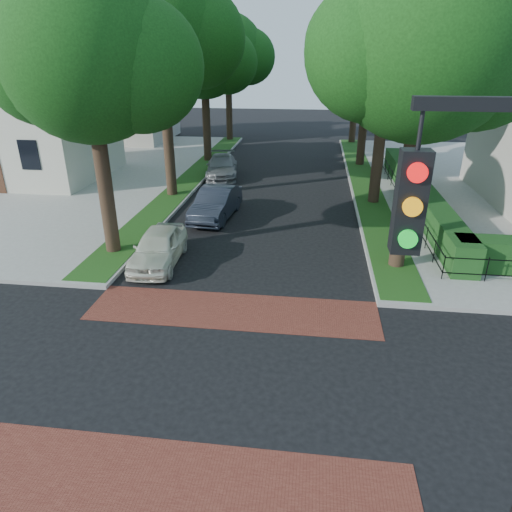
{
  "coord_description": "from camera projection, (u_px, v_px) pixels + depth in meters",
  "views": [
    {
      "loc": [
        2.28,
        -8.91,
        7.34
      ],
      "look_at": [
        0.64,
        3.9,
        1.6
      ],
      "focal_mm": 32.0,
      "sensor_mm": 36.0,
      "label": 1
    }
  ],
  "objects": [
    {
      "name": "tree_right_far",
      "position": [
        370.0,
        61.0,
        29.82
      ],
      "size": [
        7.25,
        6.23,
        9.74
      ],
      "color": "black",
      "rests_on": "sidewalk_ne"
    },
    {
      "name": "crosswalk_far",
      "position": [
        233.0,
        311.0,
        14.22
      ],
      "size": [
        9.0,
        2.2,
        0.01
      ],
      "primitive_type": "cube",
      "color": "maroon",
      "rests_on": "ground"
    },
    {
      "name": "tree_left_near",
      "position": [
        93.0,
        56.0,
        15.55
      ],
      "size": [
        7.5,
        6.45,
        10.2
      ],
      "color": "black",
      "rests_on": "sidewalk_nw"
    },
    {
      "name": "tree_left_mid",
      "position": [
        164.0,
        31.0,
        22.37
      ],
      "size": [
        8.0,
        6.88,
        11.48
      ],
      "color": "black",
      "rests_on": "sidewalk_nw"
    },
    {
      "name": "fence_main_road",
      "position": [
        401.0,
        194.0,
        23.88
      ],
      "size": [
        0.06,
        18.0,
        0.9
      ],
      "primitive_type": null,
      "color": "black",
      "rests_on": "sidewalk_ne"
    },
    {
      "name": "parked_car_middle",
      "position": [
        216.0,
        203.0,
        21.98
      ],
      "size": [
        1.93,
        4.55,
        1.46
      ],
      "primitive_type": "imported",
      "rotation": [
        0.0,
        0.0,
        -0.09
      ],
      "color": "#1F252F",
      "rests_on": "ground"
    },
    {
      "name": "tree_right_back",
      "position": [
        360.0,
        55.0,
        37.84
      ],
      "size": [
        7.5,
        6.45,
        10.2
      ],
      "color": "black",
      "rests_on": "sidewalk_ne"
    },
    {
      "name": "grass_strip_nw",
      "position": [
        193.0,
        176.0,
        29.19
      ],
      "size": [
        1.6,
        29.8,
        0.02
      ],
      "primitive_type": "cube",
      "color": "#184413",
      "rests_on": "sidewalk_nw"
    },
    {
      "name": "tree_right_near",
      "position": [
        428.0,
        44.0,
        14.13
      ],
      "size": [
        7.75,
        6.67,
        10.66
      ],
      "color": "black",
      "rests_on": "sidewalk_ne"
    },
    {
      "name": "crosswalk_near",
      "position": [
        173.0,
        488.0,
        8.42
      ],
      "size": [
        9.0,
        2.2,
        0.01
      ],
      "primitive_type": "cube",
      "color": "maroon",
      "rests_on": "ground"
    },
    {
      "name": "tree_left_far",
      "position": [
        206.0,
        57.0,
        31.0
      ],
      "size": [
        7.0,
        6.02,
        9.86
      ],
      "color": "black",
      "rests_on": "sidewalk_nw"
    },
    {
      "name": "parked_car_front",
      "position": [
        158.0,
        247.0,
        17.15
      ],
      "size": [
        1.81,
        4.06,
        1.35
      ],
      "primitive_type": "imported",
      "rotation": [
        0.0,
        0.0,
        0.05
      ],
      "color": "silver",
      "rests_on": "ground"
    },
    {
      "name": "parked_car_rear",
      "position": [
        222.0,
        167.0,
        29.34
      ],
      "size": [
        2.65,
        4.96,
        1.37
      ],
      "primitive_type": "imported",
      "rotation": [
        0.0,
        0.0,
        0.16
      ],
      "color": "slate",
      "rests_on": "ground"
    },
    {
      "name": "tree_left_back",
      "position": [
        230.0,
        53.0,
        39.06
      ],
      "size": [
        7.75,
        6.66,
        10.44
      ],
      "color": "black",
      "rests_on": "sidewalk_nw"
    },
    {
      "name": "tree_right_mid",
      "position": [
        392.0,
        38.0,
        21.25
      ],
      "size": [
        8.25,
        7.09,
        11.22
      ],
      "color": "black",
      "rests_on": "sidewalk_ne"
    },
    {
      "name": "house_left_far",
      "position": [
        115.0,
        82.0,
        40.07
      ],
      "size": [
        10.0,
        9.0,
        10.14
      ],
      "color": "#B4AEA1",
      "rests_on": "sidewalk_nw"
    },
    {
      "name": "hedge_main_road",
      "position": [
        417.0,
        192.0,
        23.72
      ],
      "size": [
        1.0,
        18.0,
        1.2
      ],
      "primitive_type": "cube",
      "color": "#183F16",
      "rests_on": "sidewalk_ne"
    },
    {
      "name": "house_left_near",
      "position": [
        20.0,
        95.0,
        27.38
      ],
      "size": [
        10.0,
        9.0,
        10.14
      ],
      "color": "beige",
      "rests_on": "sidewalk_nw"
    },
    {
      "name": "ground",
      "position": [
        211.0,
        377.0,
        11.32
      ],
      "size": [
        120.0,
        120.0,
        0.0
      ],
      "primitive_type": "plane",
      "color": "black",
      "rests_on": "ground"
    },
    {
      "name": "grass_strip_ne",
      "position": [
        364.0,
        182.0,
        27.94
      ],
      "size": [
        1.6,
        29.8,
        0.02
      ],
      "primitive_type": "cube",
      "color": "#184413",
      "rests_on": "sidewalk_ne"
    }
  ]
}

